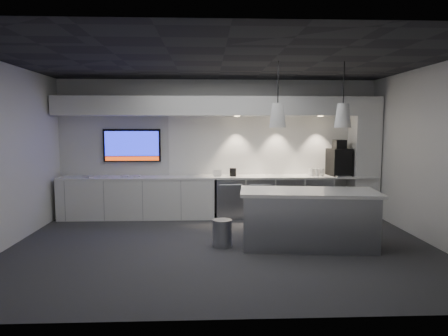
{
  "coord_description": "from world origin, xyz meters",
  "views": [
    {
      "loc": [
        -0.24,
        -6.41,
        1.98
      ],
      "look_at": [
        0.07,
        1.1,
        1.19
      ],
      "focal_mm": 32.0,
      "sensor_mm": 36.0,
      "label": 1
    }
  ],
  "objects_px": {
    "island": "(308,218)",
    "wall_tv": "(132,145)",
    "coffee_machine": "(339,161)",
    "bin": "(222,233)"
  },
  "relations": [
    {
      "from": "coffee_machine",
      "to": "wall_tv",
      "type": "bearing_deg",
      "value": 170.14
    },
    {
      "from": "island",
      "to": "wall_tv",
      "type": "bearing_deg",
      "value": 149.1
    },
    {
      "from": "bin",
      "to": "coffee_machine",
      "type": "height_order",
      "value": "coffee_machine"
    },
    {
      "from": "wall_tv",
      "to": "bin",
      "type": "xyz_separation_m",
      "value": [
        1.9,
        -2.43,
        -1.33
      ]
    },
    {
      "from": "bin",
      "to": "wall_tv",
      "type": "bearing_deg",
      "value": 127.98
    },
    {
      "from": "wall_tv",
      "to": "island",
      "type": "xyz_separation_m",
      "value": [
        3.3,
        -2.5,
        -1.09
      ]
    },
    {
      "from": "wall_tv",
      "to": "island",
      "type": "height_order",
      "value": "wall_tv"
    },
    {
      "from": "island",
      "to": "bin",
      "type": "height_order",
      "value": "island"
    },
    {
      "from": "island",
      "to": "coffee_machine",
      "type": "relative_size",
      "value": 2.94
    },
    {
      "from": "bin",
      "to": "coffee_machine",
      "type": "bearing_deg",
      "value": 39.43
    }
  ]
}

